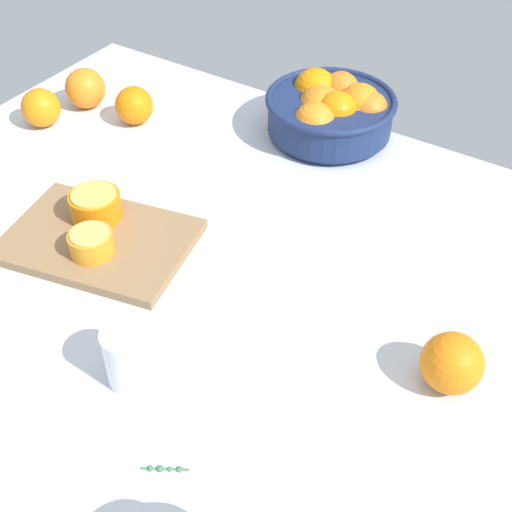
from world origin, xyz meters
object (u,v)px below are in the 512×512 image
cutting_board (99,241)px  loose_orange_2 (452,363)px  juice_glass (130,358)px  fruit_bowl (332,111)px  loose_orange_1 (85,88)px  loose_orange_4 (134,106)px  orange_half_1 (95,205)px  orange_half_0 (91,243)px  loose_orange_3 (41,108)px

cutting_board → loose_orange_2: 55.39cm
juice_glass → fruit_bowl: bearing=95.6°
loose_orange_1 → loose_orange_4: size_ratio=1.09×
cutting_board → loose_orange_4: (-18.69, 30.91, 2.84)cm
juice_glass → orange_half_1: size_ratio=1.04×
loose_orange_2 → orange_half_1: bearing=-179.9°
loose_orange_1 → loose_orange_4: bearing=2.3°
orange_half_0 → orange_half_1: size_ratio=0.83×
loose_orange_4 → fruit_bowl: bearing=26.2°
cutting_board → orange_half_0: bearing=-60.0°
juice_glass → cutting_board: size_ratio=0.30×
orange_half_1 → loose_orange_4: bearing=119.2°
orange_half_1 → loose_orange_2: bearing=0.1°
orange_half_1 → loose_orange_3: bearing=150.1°
fruit_bowl → loose_orange_3: 54.90cm
loose_orange_4 → juice_glass: bearing=-50.1°
loose_orange_3 → fruit_bowl: bearing=29.2°
cutting_board → loose_orange_1: 43.36cm
loose_orange_1 → loose_orange_2: bearing=-17.2°
juice_glass → loose_orange_4: size_ratio=1.15×
cutting_board → orange_half_1: 5.94cm
fruit_bowl → orange_half_1: (-18.47, -43.69, -1.28)cm
orange_half_0 → orange_half_1: bearing=128.0°
juice_glass → loose_orange_1: bearing=137.7°
fruit_bowl → juice_glass: bearing=-84.4°
orange_half_1 → fruit_bowl: bearing=67.1°
orange_half_1 → loose_orange_2: 58.69cm
juice_glass → cutting_board: juice_glass is taller
juice_glass → orange_half_0: juice_glass is taller
juice_glass → orange_half_0: size_ratio=1.25×
loose_orange_2 → cutting_board: bearing=-176.0°
fruit_bowl → loose_orange_4: 37.50cm
orange_half_1 → loose_orange_4: loose_orange_4 is taller
fruit_bowl → loose_orange_4: bearing=-153.8°
loose_orange_4 → orange_half_1: bearing=-60.8°
cutting_board → loose_orange_3: (-32.96, 20.63, 2.88)cm
cutting_board → loose_orange_1: size_ratio=3.56×
fruit_bowl → cutting_board: 49.91cm
fruit_bowl → loose_orange_4: fruit_bowl is taller
orange_half_1 → loose_orange_1: 38.12cm
juice_glass → loose_orange_2: juice_glass is taller
loose_orange_2 → loose_orange_4: (-73.85, 27.06, -0.30)cm
orange_half_1 → loose_orange_3: 33.94cm
fruit_bowl → orange_half_0: 52.16cm
fruit_bowl → juice_glass: fruit_bowl is taller
loose_orange_2 → loose_orange_3: loose_orange_2 is taller
orange_half_1 → juice_glass: bearing=-39.8°
orange_half_0 → loose_orange_1: loose_orange_1 is taller
loose_orange_3 → loose_orange_2: bearing=-10.8°
loose_orange_2 → loose_orange_3: bearing=169.2°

